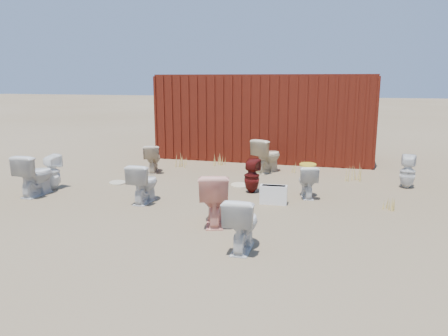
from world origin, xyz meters
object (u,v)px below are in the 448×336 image
(toilet_front_c, at_px, (144,183))
(toilet_front_e, at_px, (242,223))
(toilet_front_pink, at_px, (214,198))
(toilet_back_a, at_px, (52,172))
(toilet_back_yellowlid, at_px, (307,181))
(toilet_back_beige_left, at_px, (153,158))
(shipping_container, at_px, (267,116))
(toilet_back_e, at_px, (408,172))
(toilet_front_a, at_px, (35,175))
(toilet_front_maroon, at_px, (252,176))
(loose_tank, at_px, (274,195))
(toilet_back_beige_right, at_px, (267,156))

(toilet_front_c, height_order, toilet_front_e, toilet_front_e)
(toilet_front_pink, height_order, toilet_front_c, toilet_front_pink)
(toilet_back_a, height_order, toilet_back_yellowlid, toilet_back_a)
(toilet_front_c, bearing_deg, toilet_back_a, -9.72)
(toilet_front_pink, relative_size, toilet_front_e, 1.12)
(toilet_front_pink, bearing_deg, toilet_back_beige_left, -67.97)
(toilet_back_beige_left, height_order, toilet_back_yellowlid, toilet_back_beige_left)
(toilet_back_a, relative_size, toilet_back_beige_left, 1.06)
(shipping_container, distance_m, toilet_back_beige_left, 3.86)
(toilet_front_e, bearing_deg, toilet_back_e, -122.45)
(toilet_front_a, relative_size, toilet_back_e, 1.18)
(toilet_front_maroon, xyz_separation_m, loose_tank, (0.56, -0.70, -0.17))
(toilet_front_a, relative_size, toilet_back_beige_right, 0.99)
(shipping_container, bearing_deg, toilet_front_a, -122.61)
(toilet_front_a, height_order, toilet_front_maroon, toilet_front_a)
(toilet_front_maroon, bearing_deg, toilet_back_a, 18.66)
(shipping_container, height_order, toilet_front_pink, shipping_container)
(shipping_container, relative_size, toilet_back_beige_left, 8.63)
(toilet_front_c, bearing_deg, shipping_container, -103.53)
(shipping_container, relative_size, toilet_back_yellowlid, 9.38)
(toilet_front_c, relative_size, toilet_front_maroon, 1.08)
(toilet_front_e, height_order, toilet_back_beige_right, toilet_back_beige_right)
(toilet_back_beige_left, bearing_deg, shipping_container, -145.20)
(toilet_back_beige_right, bearing_deg, toilet_back_e, -168.65)
(toilet_front_a, bearing_deg, toilet_front_e, 161.10)
(loose_tank, bearing_deg, toilet_back_yellowlid, 46.30)
(toilet_front_a, height_order, toilet_back_a, toilet_front_a)
(toilet_front_pink, relative_size, toilet_back_a, 1.14)
(shipping_container, relative_size, toilet_back_beige_right, 7.12)
(toilet_front_c, distance_m, toilet_back_a, 2.33)
(toilet_back_beige_left, bearing_deg, toilet_back_beige_right, 177.97)
(shipping_container, xyz_separation_m, toilet_front_a, (-3.60, -5.63, -0.78))
(toilet_back_a, distance_m, toilet_back_beige_right, 4.97)
(toilet_front_c, bearing_deg, toilet_back_yellowlid, -157.91)
(toilet_front_pink, height_order, toilet_back_beige_right, toilet_back_beige_right)
(toilet_front_c, bearing_deg, toilet_back_e, -152.97)
(toilet_front_c, height_order, toilet_back_beige_right, toilet_back_beige_right)
(shipping_container, height_order, toilet_back_a, shipping_container)
(toilet_front_e, height_order, toilet_back_e, toilet_front_e)
(toilet_back_beige_right, distance_m, toilet_back_e, 3.24)
(toilet_back_beige_left, relative_size, toilet_back_e, 0.98)
(toilet_back_yellowlid, bearing_deg, toilet_back_a, -5.15)
(toilet_front_pink, bearing_deg, toilet_front_e, 110.03)
(toilet_back_a, bearing_deg, loose_tank, -163.50)
(toilet_front_c, height_order, toilet_back_e, toilet_front_c)
(toilet_front_e, distance_m, toilet_back_beige_left, 5.41)
(toilet_back_e, bearing_deg, loose_tank, 46.92)
(shipping_container, relative_size, toilet_front_a, 7.20)
(toilet_front_e, relative_size, toilet_back_e, 1.06)
(toilet_front_pink, xyz_separation_m, loose_tank, (0.73, 1.38, -0.24))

